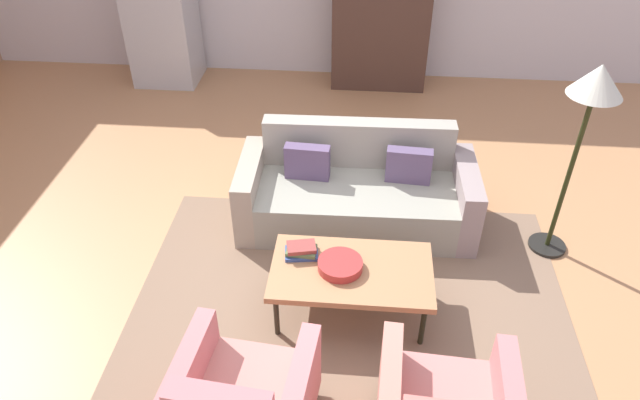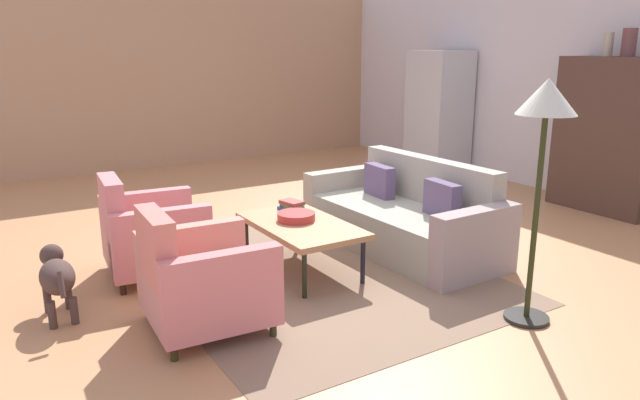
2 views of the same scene
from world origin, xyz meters
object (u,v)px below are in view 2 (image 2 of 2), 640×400
couch (407,219)px  floor_lamp (545,120)px  fruit_bowl (296,216)px  cabinet (609,135)px  vase_tall (608,44)px  book_stack (292,206)px  refrigerator (439,112)px  armchair_left (147,237)px  vase_round (629,42)px  armchair_right (198,283)px  dog (57,276)px  coffee_table (301,227)px

couch → floor_lamp: (1.70, -0.29, 1.16)m
couch → fruit_bowl: (-0.08, -1.19, 0.18)m
cabinet → vase_tall: 1.04m
book_stack → refrigerator: refrigerator is taller
armchair_left → fruit_bowl: size_ratio=2.64×
fruit_bowl → vase_round: vase_round is taller
armchair_left → armchair_right: bearing=5.7°
vase_round → refrigerator: size_ratio=0.17×
vase_round → dog: bearing=-94.0°
coffee_table → cabinet: size_ratio=0.67×
armchair_left → cabinet: bearing=87.2°
armchair_right → armchair_left: bearing=-176.7°
fruit_bowl → book_stack: size_ratio=1.25×
couch → book_stack: 1.15m
fruit_bowl → dog: (-0.06, -1.96, -0.16)m
fruit_bowl → armchair_right: bearing=-59.7°
dog → fruit_bowl: bearing=-89.5°
book_stack → vase_tall: 4.23m
couch → dog: size_ratio=2.98×
armchair_right → cabinet: 5.29m
refrigerator → floor_lamp: bearing=-35.5°
book_stack → cabinet: bearing=81.9°
vase_tall → armchair_right: bearing=-83.8°
fruit_bowl → refrigerator: bearing=122.4°
vase_round → book_stack: bearing=-99.6°
book_stack → armchair_left: bearing=-99.7°
vase_round → floor_lamp: 3.52m
fruit_bowl → vase_tall: 4.33m
cabinet → dog: (-0.33, -6.03, -0.59)m
coffee_table → fruit_bowl: bearing=-180.0°
armchair_left → vase_round: bearing=86.1°
vase_tall → cabinet: bearing=1.8°
coffee_table → fruit_bowl: fruit_bowl is taller
armchair_left → floor_lamp: floor_lamp is taller
coffee_table → floor_lamp: 2.19m
couch → vase_tall: 3.32m
coffee_table → armchair_right: 1.31m
couch → coffee_table: (0.00, -1.19, 0.11)m
cabinet → dog: bearing=-93.1°
armchair_right → vase_round: size_ratio=2.85×
coffee_table → dog: size_ratio=1.69×
coffee_table → floor_lamp: (1.70, 0.90, 1.04)m
vase_round → vase_tall: bearing=180.0°
refrigerator → floor_lamp: refrigerator is taller
fruit_bowl → cabinet: size_ratio=0.18×
fruit_bowl → dog: bearing=-91.8°
floor_lamp → fruit_bowl: bearing=-153.4°
cabinet → refrigerator: (-2.78, -0.10, 0.03)m
coffee_table → armchair_left: (-0.61, -1.17, -0.06)m
vase_tall → dog: 6.25m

